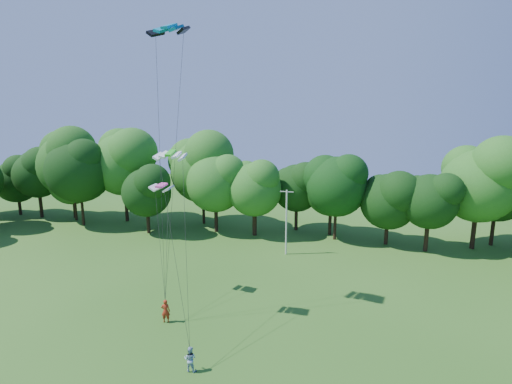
# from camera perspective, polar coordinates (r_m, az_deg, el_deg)

# --- Properties ---
(utility_pole) EXTENTS (1.47, 0.18, 7.33)m
(utility_pole) POSITION_cam_1_polar(r_m,az_deg,el_deg) (44.10, 4.36, -4.22)
(utility_pole) COLOR beige
(utility_pole) RESTS_ON ground
(kite_flyer_left) EXTENTS (0.75, 0.58, 1.84)m
(kite_flyer_left) POSITION_cam_1_polar(r_m,az_deg,el_deg) (32.20, -12.79, -16.24)
(kite_flyer_left) COLOR #A12914
(kite_flyer_left) RESTS_ON ground
(kite_flyer_right) EXTENTS (0.79, 0.62, 1.63)m
(kite_flyer_right) POSITION_cam_1_polar(r_m,az_deg,el_deg) (26.88, -9.40, -22.47)
(kite_flyer_right) COLOR #8FADC6
(kite_flyer_right) RESTS_ON ground
(kite_teal) EXTENTS (3.24, 1.94, 0.62)m
(kite_teal) POSITION_cam_1_polar(r_m,az_deg,el_deg) (31.70, -12.31, 22.14)
(kite_teal) COLOR #057AA1
(kite_teal) RESTS_ON ground
(kite_green) EXTENTS (2.37, 1.15, 0.43)m
(kite_green) POSITION_cam_1_polar(r_m,az_deg,el_deg) (29.47, -12.12, 5.49)
(kite_green) COLOR #2ACE1E
(kite_green) RESTS_ON ground
(kite_pink) EXTENTS (2.18, 1.35, 0.31)m
(kite_pink) POSITION_cam_1_polar(r_m,az_deg,el_deg) (34.38, -13.35, 0.94)
(kite_pink) COLOR #E940A1
(kite_pink) RESTS_ON ground
(tree_back_west) EXTENTS (10.06, 10.06, 14.64)m
(tree_back_west) POSITION_cam_1_polar(r_m,az_deg,el_deg) (62.56, -24.94, 4.43)
(tree_back_west) COLOR black
(tree_back_west) RESTS_ON ground
(tree_back_center) EXTENTS (8.07, 8.07, 11.74)m
(tree_back_center) POSITION_cam_1_polar(r_m,az_deg,el_deg) (49.28, 11.47, 1.49)
(tree_back_center) COLOR black
(tree_back_center) RESTS_ON ground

